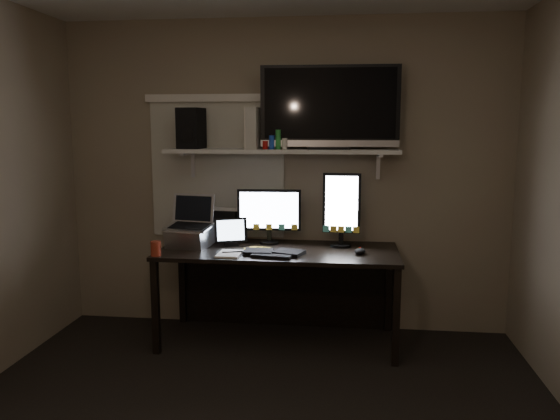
# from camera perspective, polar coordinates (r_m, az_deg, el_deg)

# --- Properties ---
(back_wall) EXTENTS (3.60, 0.00, 3.60)m
(back_wall) POSITION_cam_1_polar(r_m,az_deg,el_deg) (4.43, 0.43, 3.50)
(back_wall) COLOR #7C6B59
(back_wall) RESTS_ON floor
(window_blinds) EXTENTS (1.10, 0.02, 1.10)m
(window_blinds) POSITION_cam_1_polar(r_m,az_deg,el_deg) (4.51, -6.57, 4.17)
(window_blinds) COLOR beige
(window_blinds) RESTS_ON back_wall
(desk) EXTENTS (1.80, 0.75, 0.73)m
(desk) POSITION_cam_1_polar(r_m,az_deg,el_deg) (4.31, 0.04, -6.07)
(desk) COLOR black
(desk) RESTS_ON floor
(wall_shelf) EXTENTS (1.80, 0.35, 0.03)m
(wall_shelf) POSITION_cam_1_polar(r_m,az_deg,el_deg) (4.24, 0.17, 6.18)
(wall_shelf) COLOR beige
(wall_shelf) RESTS_ON back_wall
(monitor_landscape) EXTENTS (0.51, 0.08, 0.44)m
(monitor_landscape) POSITION_cam_1_polar(r_m,az_deg,el_deg) (4.32, -1.15, -0.64)
(monitor_landscape) COLOR black
(monitor_landscape) RESTS_ON desk
(monitor_portrait) EXTENTS (0.29, 0.08, 0.58)m
(monitor_portrait) POSITION_cam_1_polar(r_m,az_deg,el_deg) (4.22, 6.45, 0.05)
(monitor_portrait) COLOR black
(monitor_portrait) RESTS_ON desk
(keyboard) EXTENTS (0.46, 0.24, 0.03)m
(keyboard) POSITION_cam_1_polar(r_m,az_deg,el_deg) (3.99, -0.70, -4.43)
(keyboard) COLOR black
(keyboard) RESTS_ON desk
(mouse) EXTENTS (0.11, 0.13, 0.04)m
(mouse) POSITION_cam_1_polar(r_m,az_deg,el_deg) (4.04, 8.36, -4.28)
(mouse) COLOR black
(mouse) RESTS_ON desk
(notepad) EXTENTS (0.17, 0.24, 0.01)m
(notepad) POSITION_cam_1_polar(r_m,az_deg,el_deg) (4.00, -5.28, -4.57)
(notepad) COLOR white
(notepad) RESTS_ON desk
(tablet) EXTENTS (0.27, 0.18, 0.22)m
(tablet) POSITION_cam_1_polar(r_m,az_deg,el_deg) (4.27, -5.12, -2.28)
(tablet) COLOR black
(tablet) RESTS_ON desk
(file_sorter) EXTENTS (0.22, 0.13, 0.27)m
(file_sorter) POSITION_cam_1_polar(r_m,az_deg,el_deg) (4.45, -5.71, -1.53)
(file_sorter) COLOR black
(file_sorter) RESTS_ON desk
(laptop) EXTENTS (0.39, 0.34, 0.39)m
(laptop) POSITION_cam_1_polar(r_m,az_deg,el_deg) (4.26, -9.45, -1.23)
(laptop) COLOR #BABABF
(laptop) RESTS_ON desk
(cup) EXTENTS (0.08, 0.08, 0.11)m
(cup) POSITION_cam_1_polar(r_m,az_deg,el_deg) (4.03, -12.85, -3.95)
(cup) COLOR maroon
(cup) RESTS_ON desk
(sticky_notes) EXTENTS (0.32, 0.26, 0.00)m
(sticky_notes) POSITION_cam_1_polar(r_m,az_deg,el_deg) (4.12, -2.64, -4.22)
(sticky_notes) COLOR yellow
(sticky_notes) RESTS_ON desk
(tv) EXTENTS (1.06, 0.22, 0.63)m
(tv) POSITION_cam_1_polar(r_m,az_deg,el_deg) (4.22, 5.22, 10.62)
(tv) COLOR black
(tv) RESTS_ON wall_shelf
(game_console) EXTENTS (0.10, 0.27, 0.32)m
(game_console) POSITION_cam_1_polar(r_m,az_deg,el_deg) (4.26, -2.77, 8.51)
(game_console) COLOR beige
(game_console) RESTS_ON wall_shelf
(speaker) EXTENTS (0.20, 0.23, 0.32)m
(speaker) POSITION_cam_1_polar(r_m,az_deg,el_deg) (4.37, -9.25, 8.42)
(speaker) COLOR black
(speaker) RESTS_ON wall_shelf
(bottles) EXTENTS (0.25, 0.12, 0.16)m
(bottles) POSITION_cam_1_polar(r_m,az_deg,el_deg) (4.20, -0.54, 7.43)
(bottles) COLOR #A50F0C
(bottles) RESTS_ON wall_shelf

